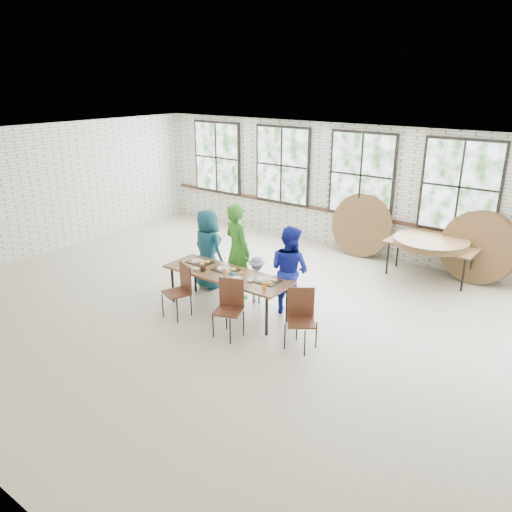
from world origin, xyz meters
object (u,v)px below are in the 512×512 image
(dining_table, at_px, (227,276))
(chair_near_left, at_px, (181,286))
(chair_near_right, at_px, (230,303))
(storage_table, at_px, (430,247))

(dining_table, bearing_deg, chair_near_left, -133.16)
(chair_near_left, xyz_separation_m, chair_near_right, (1.12, -0.02, 0.00))
(dining_table, relative_size, chair_near_right, 2.54)
(chair_near_left, relative_size, chair_near_right, 1.00)
(dining_table, xyz_separation_m, chair_near_right, (0.57, -0.62, -0.13))
(dining_table, distance_m, chair_near_left, 0.82)
(dining_table, xyz_separation_m, storage_table, (2.33, 3.73, -0.00))
(chair_near_left, height_order, storage_table, chair_near_left)
(dining_table, relative_size, storage_table, 1.32)
(dining_table, distance_m, storage_table, 4.40)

